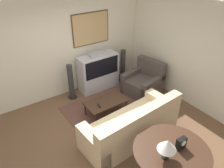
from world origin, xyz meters
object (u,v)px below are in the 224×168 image
tv (98,72)px  mantel_clock (181,143)px  speaker_tower_left (71,83)px  couch (132,126)px  console_table (172,153)px  coffee_table (106,102)px  table_lamp (167,145)px  speaker_tower_right (123,66)px  armchair (143,83)px

tv → mantel_clock: tv is taller
mantel_clock → speaker_tower_left: 3.43m
couch → console_table: couch is taller
tv → couch: 2.25m
coffee_table → console_table: 2.23m
mantel_clock → tv: bearing=82.0°
table_lamp → couch: bearing=74.4°
console_table → speaker_tower_right: 3.68m
armchair → coffee_table: bearing=-90.9°
armchair → console_table: armchair is taller
tv → speaker_tower_left: 0.89m
tv → table_lamp: size_ratio=3.07×
tv → speaker_tower_left: size_ratio=1.13×
coffee_table → speaker_tower_left: (-0.39, 1.15, 0.14)m
tv → speaker_tower_left: (-0.89, -0.01, -0.06)m
couch → console_table: 1.23m
mantel_clock → speaker_tower_right: speaker_tower_right is taller
tv → armchair: size_ratio=1.10×
armchair → coffee_table: size_ratio=1.02×
armchair → mantel_clock: bearing=-40.0°
tv → coffee_table: (-0.50, -1.16, -0.20)m
console_table → tv: bearing=79.3°
console_table → speaker_tower_right: (1.52, 3.35, -0.19)m
coffee_table → console_table: (-0.14, -2.20, 0.34)m
tv → armchair: bearing=-44.5°
tv → speaker_tower_right: tv is taller
table_lamp → tv: bearing=76.1°
speaker_tower_left → speaker_tower_right: same height
armchair → speaker_tower_right: bearing=173.7°
console_table → table_lamp: size_ratio=3.41×
mantel_clock → speaker_tower_right: (1.37, 3.38, -0.36)m
table_lamp → mantel_clock: size_ratio=1.82×
mantel_clock → speaker_tower_left: bearing=96.9°
tv → speaker_tower_left: tv is taller
couch → speaker_tower_left: speaker_tower_left is taller
armchair → speaker_tower_right: (-0.06, 0.92, 0.18)m
tv → mantel_clock: size_ratio=5.60×
coffee_table → table_lamp: size_ratio=2.72×
couch → armchair: (1.45, 1.26, -0.02)m
couch → console_table: size_ratio=1.75×
armchair → table_lamp: (-1.79, -2.46, 0.72)m
table_lamp → mantel_clock: bearing=-0.1°
couch → armchair: armchair is taller
speaker_tower_left → tv: bearing=0.8°
table_lamp → speaker_tower_left: table_lamp is taller
coffee_table → table_lamp: bearing=-98.7°
tv → speaker_tower_right: bearing=-0.8°
couch → speaker_tower_right: (1.39, 2.17, 0.16)m
couch → coffee_table: size_ratio=2.19×
table_lamp → mantel_clock: (0.36, -0.00, -0.18)m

